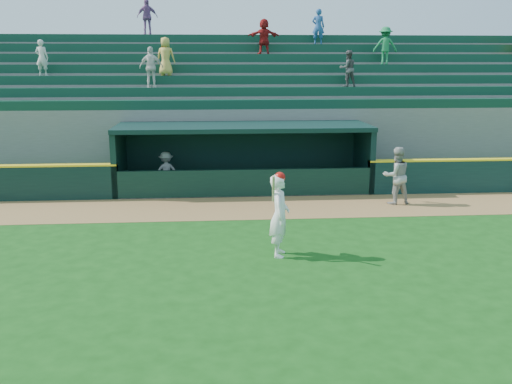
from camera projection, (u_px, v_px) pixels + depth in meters
ground at (261, 257)px, 14.20m from camera, size 120.00×120.00×0.00m
warning_track at (248, 208)px, 18.96m from camera, size 40.00×3.00×0.01m
dugout_player_front at (396, 176)px, 19.29m from camera, size 1.05×0.87×1.96m
dugout_player_inside at (166, 171)px, 21.33m from camera, size 1.04×0.71×1.48m
dugout at (243, 153)px, 21.67m from camera, size 9.40×2.80×2.46m
stands at (237, 114)px, 25.87m from camera, size 34.50×6.25×7.57m
batter_at_plate at (279, 215)px, 14.10m from camera, size 0.60×0.90×2.15m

